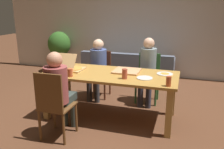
# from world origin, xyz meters

# --- Properties ---
(ground_plane) EXTENTS (20.00, 20.00, 0.00)m
(ground_plane) POSITION_xyz_m (0.00, 0.00, 0.00)
(ground_plane) COLOR brown
(back_wall) EXTENTS (7.79, 0.12, 2.62)m
(back_wall) POSITION_xyz_m (0.00, 2.74, 1.31)
(back_wall) COLOR beige
(back_wall) RESTS_ON ground
(dining_table) EXTENTS (2.14, 0.94, 0.76)m
(dining_table) POSITION_xyz_m (0.00, 0.00, 0.65)
(dining_table) COLOR #B17F37
(dining_table) RESTS_ON ground
(chair_0) EXTENTS (0.42, 0.43, 0.98)m
(chair_0) POSITION_xyz_m (-0.51, -0.91, 0.55)
(chair_0) COLOR brown
(chair_0) RESTS_ON ground
(person_0) EXTENTS (0.32, 0.53, 1.22)m
(person_0) POSITION_xyz_m (-0.51, -0.75, 0.72)
(person_0) COLOR #36413B
(person_0) RESTS_ON ground
(chair_1) EXTENTS (0.42, 0.39, 0.92)m
(chair_1) POSITION_xyz_m (-0.51, 0.93, 0.52)
(chair_1) COLOR #5D301C
(chair_1) RESTS_ON ground
(person_1) EXTENTS (0.32, 0.54, 1.18)m
(person_1) POSITION_xyz_m (-0.51, 0.78, 0.69)
(person_1) COLOR #3D3C3F
(person_1) RESTS_ON ground
(chair_2) EXTENTS (0.43, 0.39, 0.92)m
(chair_2) POSITION_xyz_m (0.48, 0.93, 0.52)
(chair_2) COLOR #356A35
(chair_2) RESTS_ON ground
(person_2) EXTENTS (0.30, 0.49, 1.24)m
(person_2) POSITION_xyz_m (0.48, 0.79, 0.72)
(person_2) COLOR #363848
(person_2) RESTS_ON ground
(pizza_box_0) EXTENTS (0.42, 0.42, 0.03)m
(pizza_box_0) POSITION_xyz_m (0.23, 0.17, 0.77)
(pizza_box_0) COLOR tan
(pizza_box_0) RESTS_ON dining_table
(pizza_box_1) EXTENTS (0.36, 0.57, 0.32)m
(pizza_box_1) POSITION_xyz_m (-0.67, -0.05, 0.81)
(pizza_box_1) COLOR tan
(pizza_box_1) RESTS_ON dining_table
(plate_0) EXTENTS (0.24, 0.24, 0.01)m
(plate_0) POSITION_xyz_m (0.58, -0.11, 0.76)
(plate_0) COLOR white
(plate_0) RESTS_ON dining_table
(plate_1) EXTENTS (0.25, 0.25, 0.03)m
(plate_1) POSITION_xyz_m (0.84, 0.20, 0.77)
(plate_1) COLOR white
(plate_1) RESTS_ON dining_table
(drinking_glass_0) EXTENTS (0.07, 0.07, 0.14)m
(drinking_glass_0) POSITION_xyz_m (0.94, -0.38, 0.83)
(drinking_glass_0) COLOR #B74D28
(drinking_glass_0) RESTS_ON dining_table
(drinking_glass_1) EXTENTS (0.08, 0.08, 0.12)m
(drinking_glass_1) POSITION_xyz_m (-0.86, 0.30, 0.82)
(drinking_glass_1) COLOR #E1C864
(drinking_glass_1) RESTS_ON dining_table
(drinking_glass_2) EXTENTS (0.08, 0.08, 0.12)m
(drinking_glass_2) POSITION_xyz_m (-0.53, -0.36, 0.82)
(drinking_glass_2) COLOR #BC512F
(drinking_glass_2) RESTS_ON dining_table
(drinking_glass_3) EXTENTS (0.08, 0.08, 0.15)m
(drinking_glass_3) POSITION_xyz_m (0.29, -0.22, 0.83)
(drinking_glass_3) COLOR #B34B35
(drinking_glass_3) RESTS_ON dining_table
(couch) EXTENTS (2.16, 0.79, 0.76)m
(couch) POSITION_xyz_m (-0.17, 1.97, 0.28)
(couch) COLOR slate
(couch) RESTS_ON ground
(potted_plant) EXTENTS (0.62, 0.62, 1.13)m
(potted_plant) POSITION_xyz_m (-2.22, 2.33, 0.71)
(potted_plant) COLOR #B06952
(potted_plant) RESTS_ON ground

